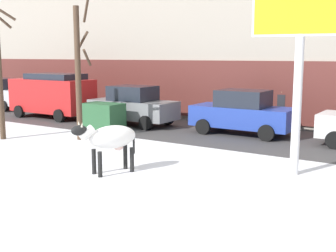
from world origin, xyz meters
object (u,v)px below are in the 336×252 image
Objects in this scene: car_red_van at (52,94)px; dumpster at (103,117)px; car_silver_hatchback at (3,94)px; pedestrian_by_cars at (282,109)px; cow_holstein at (111,138)px; car_grey_sedan at (133,106)px; billboard at (301,14)px; bare_tree_left_lot at (79,69)px; car_blue_sedan at (243,113)px.

dumpster is (4.91, -1.59, -0.64)m from car_red_van.
pedestrian_by_cars is at bearing 8.00° from car_silver_hatchback.
cow_holstein is 0.41× the size of car_red_van.
car_grey_sedan is at bearing -3.13° from car_silver_hatchback.
billboard is 1.21× the size of car_red_van.
bare_tree_left_lot is (-4.21, 3.11, 1.72)m from cow_holstein.
car_red_van reaches higher than car_silver_hatchback.
car_grey_sedan is (10.44, -0.57, -0.02)m from car_silver_hatchback.
car_silver_hatchback is at bearing 153.23° from cow_holstein.
bare_tree_left_lot reaches higher than billboard.
pedestrian_by_cars reaches higher than dumpster.
car_red_van is 2.71× the size of dumpster.
pedestrian_by_cars is at bearing 16.47° from car_red_van.
car_red_van is (-9.71, 6.67, 0.24)m from cow_holstein.
pedestrian_by_cars is at bearing 111.31° from billboard.
cow_holstein is 1.12× the size of dumpster.
billboard is 10.13m from dumpster.
car_grey_sedan is at bearing 87.28° from dumpster.
car_silver_hatchback is 16.76m from pedestrian_by_cars.
car_silver_hatchback is (-15.15, 7.64, -0.07)m from cow_holstein.
car_red_van reaches higher than dumpster.
bare_tree_left_lot reaches higher than pedestrian_by_cars.
billboard is 1.32× the size of car_blue_sedan.
dumpster is at bearing 133.39° from cow_holstein.
billboard is 3.21× the size of pedestrian_by_cars.
bare_tree_left_lot reaches higher than car_grey_sedan.
car_blue_sedan is at bearing 24.81° from dumpster.
billboard is 1.58× the size of car_silver_hatchback.
car_red_van reaches higher than cow_holstein.
car_silver_hatchback is 10.46m from car_grey_sedan.
car_silver_hatchback is 0.83× the size of car_blue_sedan.
car_grey_sedan reaches higher than pedestrian_by_cars.
car_silver_hatchback is at bearing 169.90° from car_red_van.
bare_tree_left_lot is at bearing -137.13° from car_blue_sedan.
cow_holstein reaches higher than dumpster.
car_red_van is 10.38m from car_blue_sedan.
car_red_van reaches higher than car_blue_sedan.
billboard is 8.67m from bare_tree_left_lot.
car_grey_sedan is 2.48× the size of dumpster.
billboard is at bearing -14.90° from dumpster.
bare_tree_left_lot is (-5.66, -6.86, 1.84)m from pedestrian_by_cars.
car_red_van is at bearing -163.53° from pedestrian_by_cars.
car_blue_sedan is 2.48× the size of dumpster.
car_blue_sedan is at bearing 85.34° from cow_holstein.
billboard is 0.98× the size of bare_tree_left_lot.
car_red_van is 6.72m from bare_tree_left_lot.
bare_tree_left_lot is at bearing -32.91° from car_red_van.
car_silver_hatchback is (-19.45, 4.98, -3.39)m from billboard.
dumpster is at bearing 165.10° from billboard.
car_red_van reaches higher than car_grey_sedan.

